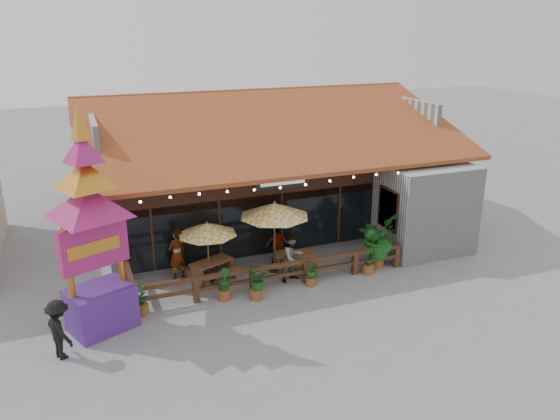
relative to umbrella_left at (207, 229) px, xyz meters
name	(u,v)px	position (x,y,z in m)	size (l,w,h in m)	color
ground	(312,275)	(3.69, -0.96, -1.99)	(100.00, 100.00, 0.00)	gray
restaurant_building	(260,174)	(3.95, 5.65, 0.21)	(15.50, 14.73, 6.09)	#B7B7BC
patio_railing	(257,272)	(1.44, -1.23, -1.38)	(10.00, 2.60, 0.92)	#4B2B1B
umbrella_left	(207,229)	(0.00, 0.00, 0.00)	(2.63, 2.63, 2.28)	brown
umbrella_right	(274,210)	(2.51, -0.10, 0.43)	(2.63, 2.63, 2.78)	brown
picnic_table_left	(212,267)	(0.11, 0.01, -1.50)	(1.91, 1.80, 0.73)	brown
picnic_table_right	(295,259)	(3.23, -0.36, -1.51)	(1.78, 1.64, 0.72)	brown
thai_sign_tower	(89,208)	(-3.87, -2.04, 1.92)	(3.58, 3.58, 7.40)	#4C227D
tropical_plant	(378,238)	(6.28, -1.19, -0.79)	(2.01, 1.98, 2.10)	brown
diner_a	(177,254)	(-1.04, 0.46, -1.00)	(0.72, 0.47, 1.98)	#381D11
diner_b	(293,257)	(2.83, -1.10, -1.09)	(0.88, 0.68, 1.81)	#381D11
diner_c	(277,245)	(2.82, 0.47, -1.24)	(0.88, 0.37, 1.51)	#381D11
pedestrian	(59,330)	(-5.04, -3.25, -1.11)	(1.14, 0.65, 1.76)	black
planter_a	(141,302)	(-2.65, -1.62, -1.54)	(0.44, 0.44, 1.08)	brown
planter_b	(224,286)	(0.11, -1.62, -1.49)	(0.45, 0.45, 1.11)	brown
planter_c	(256,282)	(1.14, -1.97, -1.37)	(0.89, 0.87, 1.11)	brown
planter_d	(311,274)	(3.27, -1.72, -1.54)	(0.44, 0.44, 0.94)	brown
planter_e	(368,263)	(5.68, -1.60, -1.55)	(0.43, 0.43, 1.04)	brown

